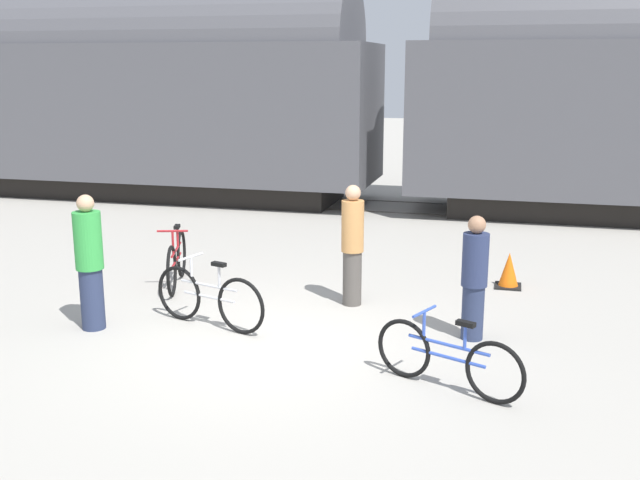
% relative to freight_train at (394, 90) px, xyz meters
% --- Properties ---
extents(ground_plane, '(80.00, 80.00, 0.00)m').
position_rel_freight_train_xyz_m(ground_plane, '(-0.00, -9.39, -2.79)').
color(ground_plane, '#A8A399').
extents(freight_train, '(50.89, 3.13, 5.35)m').
position_rel_freight_train_xyz_m(freight_train, '(0.00, 0.00, 0.00)').
color(freight_train, black).
rests_on(freight_train, ground_plane).
extents(rail_near, '(62.89, 0.07, 0.01)m').
position_rel_freight_train_xyz_m(rail_near, '(-0.00, -0.72, -2.78)').
color(rail_near, '#4C4238').
rests_on(rail_near, ground_plane).
extents(rail_far, '(62.89, 0.07, 0.01)m').
position_rel_freight_train_xyz_m(rail_far, '(-0.00, 0.72, -2.78)').
color(rail_far, '#4C4238').
rests_on(rail_far, ground_plane).
extents(bicycle_blue, '(1.62, 0.74, 0.83)m').
position_rel_freight_train_xyz_m(bicycle_blue, '(2.26, -10.23, -2.43)').
color(bicycle_blue, black).
rests_on(bicycle_blue, ground_plane).
extents(bicycle_silver, '(1.72, 0.61, 0.92)m').
position_rel_freight_train_xyz_m(bicycle_silver, '(-0.94, -9.02, -2.39)').
color(bicycle_silver, black).
rests_on(bicycle_silver, ground_plane).
extents(bicycle_maroon, '(0.60, 1.75, 0.95)m').
position_rel_freight_train_xyz_m(bicycle_maroon, '(-2.15, -7.41, -2.38)').
color(bicycle_maroon, black).
rests_on(bicycle_maroon, ground_plane).
extents(person_in_tan, '(0.32, 0.32, 1.74)m').
position_rel_freight_train_xyz_m(person_in_tan, '(0.68, -7.64, -1.91)').
color(person_in_tan, '#514C47').
rests_on(person_in_tan, ground_plane).
extents(person_in_green, '(0.35, 0.35, 1.77)m').
position_rel_freight_train_xyz_m(person_in_green, '(-2.38, -9.47, -1.90)').
color(person_in_green, '#283351').
rests_on(person_in_green, ground_plane).
extents(person_in_navy, '(0.32, 0.32, 1.58)m').
position_rel_freight_train_xyz_m(person_in_navy, '(2.43, -8.61, -1.99)').
color(person_in_navy, '#283351').
rests_on(person_in_navy, ground_plane).
extents(traffic_cone, '(0.40, 0.40, 0.55)m').
position_rel_freight_train_xyz_m(traffic_cone, '(2.84, -6.19, -2.53)').
color(traffic_cone, black).
rests_on(traffic_cone, ground_plane).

